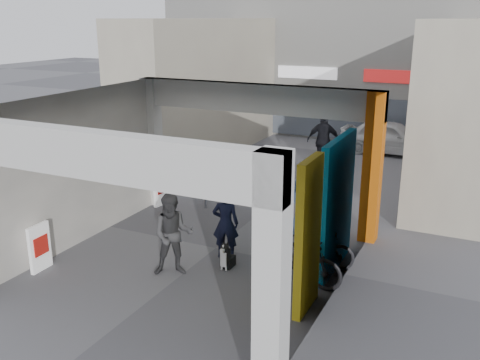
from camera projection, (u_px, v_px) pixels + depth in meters
The scene contains 21 objects.
ground at pixel (216, 248), 12.17m from camera, with size 90.00×90.00×0.00m, color #58585D.
arcade_canopy at pixel (218, 162), 10.56m from camera, with size 6.40×6.45×6.40m.
far_building at pixel (367, 42), 23.06m from camera, with size 18.00×4.08×8.00m.
plaza_bldg_left at pixel (203, 89), 19.77m from camera, with size 2.00×9.00×5.00m, color #B6AF97.
plaza_bldg_right at pixel (465, 105), 16.03m from camera, with size 2.00×9.00×5.00m, color #B6AF97.
bollard_left at pixel (205, 191), 14.64m from camera, with size 0.09×0.09×0.94m, color #94969C.
bollard_center at pixel (258, 199), 14.12m from camera, with size 0.09×0.09×0.86m, color #94969C.
bollard_right at pixel (312, 207), 13.47m from camera, with size 0.09×0.09×0.90m, color #94969C.
advert_board_near at pixel (40, 247), 10.98m from camera, with size 0.12×0.55×1.00m.
advert_board_far at pixel (161, 188), 14.82m from camera, with size 0.16×0.56×1.00m.
cafe_set at pixel (243, 168), 17.40m from camera, with size 1.48×1.20×0.90m.
produce_stand at pixel (237, 169), 17.43m from camera, with size 1.09×0.59×0.72m.
crate_stack at pixel (340, 156), 19.08m from camera, with size 0.48×0.39×0.56m.
border_collie at pixel (226, 257), 11.13m from camera, with size 0.23×0.44×0.61m.
man_with_dog at pixel (226, 223), 11.50m from camera, with size 0.57×0.37×1.56m, color black.
man_back_turned at pixel (173, 235), 10.72m from camera, with size 0.83×0.65×1.71m, color #363638.
man_elderly at pixel (302, 205), 12.77m from camera, with size 0.72×0.47×1.48m, color #6284BF.
man_crates at pixel (324, 141), 18.17m from camera, with size 1.17×0.49×2.00m, color black.
bicycle_front at pixel (313, 248), 11.08m from camera, with size 0.60×1.71×0.90m, color black.
bicycle_rear at pixel (300, 260), 10.37m from camera, with size 0.49×1.73×1.04m, color black.
white_van at pixel (390, 137), 20.43m from camera, with size 1.51×3.76×1.28m, color silver.
Camera 1 is at (5.35, -9.84, 5.04)m, focal length 40.00 mm.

